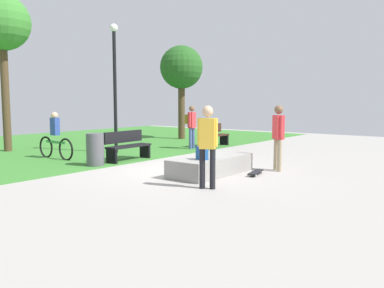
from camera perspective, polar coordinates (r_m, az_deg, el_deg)
name	(u,v)px	position (r m, az deg, el deg)	size (l,w,h in m)	color
ground_plane	(178,169)	(10.93, -2.03, -3.56)	(28.00, 28.00, 0.00)	#9E9993
grass_lawn	(24,148)	(17.02, -22.79, -0.55)	(26.60, 12.28, 0.01)	#387A2D
concrete_ledge	(211,165)	(10.14, 2.71, -3.04)	(2.40, 1.02, 0.45)	gray
backpack_on_ledge	(202,153)	(9.55, 1.43, -1.28)	(0.28, 0.20, 0.32)	#1E4C8C
skater_performing_trick	(278,133)	(10.77, 12.14, 1.59)	(0.36, 0.37, 1.73)	tan
skater_watching	(208,140)	(8.35, 2.22, 0.53)	(0.32, 0.40, 1.74)	black
skateboard_by_ledge	(256,172)	(10.19, 9.03, -3.97)	(0.82, 0.38, 0.08)	black
park_bench_near_lamppost	(127,145)	(12.61, -9.17, -0.14)	(1.62, 0.55, 0.91)	black
park_bench_near_path	(213,135)	(16.33, 2.97, 1.34)	(1.60, 0.48, 0.91)	#331E14
tree_tall_oak	(2,25)	(16.41, -25.35, 14.98)	(1.98, 1.98, 5.62)	#4C3823
tree_broad_elm	(181,69)	(19.67, -1.51, 10.64)	(2.07, 2.07, 4.49)	#4C3823
lamp_post	(115,76)	(14.51, -10.91, 9.46)	(0.28, 0.28, 4.50)	black
trash_bin	(95,150)	(11.75, -13.58, -0.78)	(0.50, 0.50, 0.92)	#4C4C51
pedestrian_with_backpack	(191,123)	(15.45, -0.10, 2.99)	(0.43, 0.38, 1.66)	#3F5184
cyclist_on_bicycle	(55,139)	(13.56, -18.82, 0.69)	(0.22, 1.82, 1.52)	black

